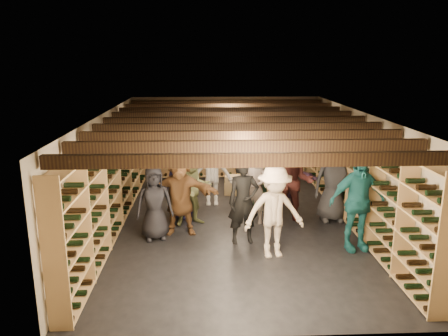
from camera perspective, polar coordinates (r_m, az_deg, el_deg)
ground at (r=9.64m, az=1.42°, el=-7.26°), size 8.00×8.00×0.00m
walls at (r=9.27m, az=1.46°, el=-0.34°), size 5.52×8.02×2.40m
ceiling at (r=9.04m, az=1.51°, el=7.03°), size 5.50×8.00×0.01m
ceiling_joists at (r=9.06m, az=1.50°, el=6.16°), size 5.40×7.12×0.18m
wine_rack_left at (r=9.48m, az=-14.24°, el=-1.23°), size 0.32×7.50×2.15m
wine_rack_right at (r=9.82m, az=16.60°, el=-0.87°), size 0.32×7.50×2.15m
wine_rack_back at (r=13.03m, az=0.31°, el=3.40°), size 4.70×0.30×2.15m
crate_stack_left at (r=11.99m, az=3.08°, el=-0.77°), size 0.58×0.48×0.85m
crate_stack_right at (r=11.54m, az=1.38°, el=-2.24°), size 0.54×0.39×0.51m
crate_loose at (r=11.77m, az=6.59°, el=-2.88°), size 0.59×0.51×0.17m
person_0 at (r=8.75m, az=-9.09°, el=-4.53°), size 0.81×0.62×1.49m
person_1 at (r=8.44m, az=2.56°, el=-4.41°), size 0.67×0.49×1.68m
person_2 at (r=9.37m, az=-4.00°, el=-2.70°), size 0.94×0.83×1.62m
person_3 at (r=7.90m, az=6.57°, el=-5.74°), size 1.18×0.78×1.70m
person_4 at (r=8.48m, az=17.00°, el=-4.28°), size 1.14×0.60×1.86m
person_5 at (r=8.91m, az=-5.81°, el=-3.32°), size 1.61×0.57×1.72m
person_6 at (r=9.84m, az=-5.56°, el=-2.03°), size 0.90×0.74×1.58m
person_7 at (r=9.49m, az=4.08°, el=-2.67°), size 0.66×0.55×1.56m
person_8 at (r=9.48m, az=8.90°, el=-1.87°), size 1.05×0.91×1.86m
person_9 at (r=10.61m, az=-1.58°, el=-0.66°), size 1.05×0.61×1.61m
person_10 at (r=10.70m, az=4.74°, el=-0.72°), size 0.96×0.53×1.56m
person_11 at (r=10.20m, az=8.27°, el=-1.60°), size 1.47×0.56×1.55m
person_12 at (r=9.87m, az=14.13°, el=-1.74°), size 0.88×0.58×1.78m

